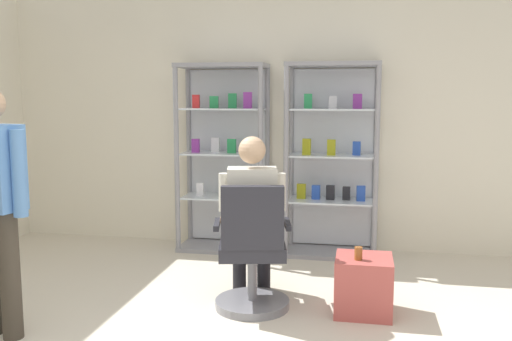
{
  "coord_description": "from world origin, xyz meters",
  "views": [
    {
      "loc": [
        0.85,
        -2.74,
        1.58
      ],
      "look_at": [
        0.03,
        1.48,
        1.0
      ],
      "focal_mm": 38.87,
      "sensor_mm": 36.0,
      "label": 1
    }
  ],
  "objects_px": {
    "seated_shopkeeper": "(252,212)",
    "storage_crate": "(363,285)",
    "office_chair": "(252,259)",
    "display_cabinet_right": "(332,159)",
    "tea_glass": "(358,253)",
    "display_cabinet_left": "(225,156)"
  },
  "relations": [
    {
      "from": "seated_shopkeeper",
      "to": "storage_crate",
      "type": "height_order",
      "value": "seated_shopkeeper"
    },
    {
      "from": "office_chair",
      "to": "seated_shopkeeper",
      "type": "bearing_deg",
      "value": 102.14
    },
    {
      "from": "display_cabinet_right",
      "to": "tea_glass",
      "type": "relative_size",
      "value": 20.28
    },
    {
      "from": "storage_crate",
      "to": "tea_glass",
      "type": "height_order",
      "value": "tea_glass"
    },
    {
      "from": "storage_crate",
      "to": "display_cabinet_right",
      "type": "bearing_deg",
      "value": 102.06
    },
    {
      "from": "display_cabinet_left",
      "to": "storage_crate",
      "type": "bearing_deg",
      "value": -47.03
    },
    {
      "from": "office_chair",
      "to": "display_cabinet_left",
      "type": "bearing_deg",
      "value": 110.72
    },
    {
      "from": "seated_shopkeeper",
      "to": "storage_crate",
      "type": "bearing_deg",
      "value": -3.63
    },
    {
      "from": "seated_shopkeeper",
      "to": "display_cabinet_right",
      "type": "bearing_deg",
      "value": 70.82
    },
    {
      "from": "storage_crate",
      "to": "tea_glass",
      "type": "distance_m",
      "value": 0.27
    },
    {
      "from": "seated_shopkeeper",
      "to": "tea_glass",
      "type": "relative_size",
      "value": 13.77
    },
    {
      "from": "office_chair",
      "to": "seated_shopkeeper",
      "type": "xyz_separation_m",
      "value": [
        -0.03,
        0.16,
        0.32
      ]
    },
    {
      "from": "tea_glass",
      "to": "storage_crate",
      "type": "bearing_deg",
      "value": 59.2
    },
    {
      "from": "office_chair",
      "to": "seated_shopkeeper",
      "type": "distance_m",
      "value": 0.36
    },
    {
      "from": "display_cabinet_left",
      "to": "tea_glass",
      "type": "height_order",
      "value": "display_cabinet_left"
    },
    {
      "from": "storage_crate",
      "to": "display_cabinet_left",
      "type": "bearing_deg",
      "value": 132.97
    },
    {
      "from": "tea_glass",
      "to": "display_cabinet_left",
      "type": "bearing_deg",
      "value": 130.84
    },
    {
      "from": "storage_crate",
      "to": "tea_glass",
      "type": "relative_size",
      "value": 4.47
    },
    {
      "from": "display_cabinet_left",
      "to": "tea_glass",
      "type": "xyz_separation_m",
      "value": [
        1.38,
        -1.6,
        -0.5
      ]
    },
    {
      "from": "display_cabinet_right",
      "to": "seated_shopkeeper",
      "type": "height_order",
      "value": "display_cabinet_right"
    },
    {
      "from": "seated_shopkeeper",
      "to": "tea_glass",
      "type": "height_order",
      "value": "seated_shopkeeper"
    },
    {
      "from": "office_chair",
      "to": "storage_crate",
      "type": "relative_size",
      "value": 2.29
    }
  ]
}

